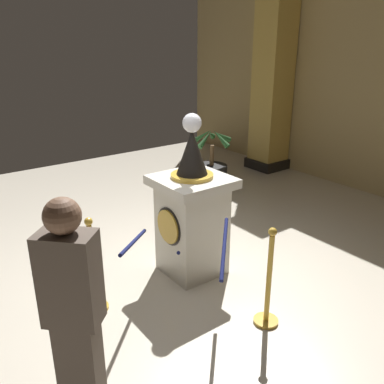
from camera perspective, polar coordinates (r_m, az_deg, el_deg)
name	(u,v)px	position (r m, az deg, el deg)	size (l,w,h in m)	color
ground_plane	(172,277)	(4.79, -2.81, -11.77)	(10.46, 10.46, 0.00)	beige
pedestal_clock	(192,214)	(4.58, -0.04, -3.16)	(0.78, 0.78, 1.86)	beige
stanchion_near	(94,279)	(4.21, -13.58, -11.75)	(0.24, 0.24, 1.01)	gold
stanchion_far	(268,291)	(3.99, 10.63, -13.53)	(0.24, 0.24, 1.01)	gold
velvet_rope	(178,244)	(3.79, -1.93, -7.37)	(1.23, 1.23, 0.22)	#141947
column_left	(273,75)	(8.51, 11.31, 15.80)	(0.72, 0.72, 3.85)	black
potted_palm_left	(212,172)	(7.36, 2.76, 2.80)	(0.73, 0.75, 1.13)	black
bystander_guest	(74,313)	(2.84, -16.23, -15.94)	(0.41, 0.41, 1.71)	brown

